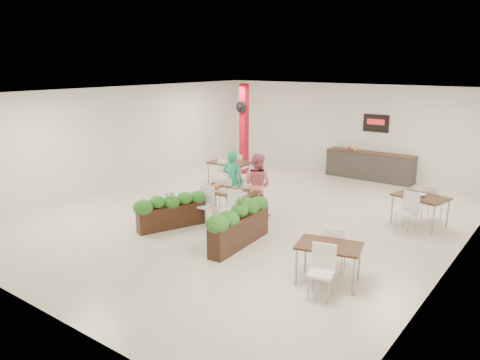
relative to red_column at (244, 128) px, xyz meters
name	(u,v)px	position (x,y,z in m)	size (l,w,h in m)	color
ground	(251,215)	(3.00, -3.79, -1.64)	(12.00, 12.00, 0.00)	beige
room_shell	(251,140)	(3.00, -3.79, 0.36)	(10.10, 12.10, 3.22)	white
red_column	(244,128)	(0.00, 0.00, 0.00)	(0.40, 0.41, 3.20)	#AA0B1F
service_counter	(370,165)	(4.00, 1.86, -1.15)	(3.00, 0.64, 2.20)	#292624
main_table	(229,195)	(2.71, -4.34, -1.01)	(1.48, 1.75, 0.92)	#311D10
diner_man	(233,180)	(2.32, -3.68, -0.82)	(0.60, 0.40, 1.65)	#249F79
diner_woman	(257,185)	(3.12, -3.68, -0.81)	(0.81, 0.63, 1.66)	#E3657C
planter_left	(171,208)	(2.01, -5.71, -1.15)	(0.92, 1.72, 0.95)	black
planter_right	(240,224)	(4.02, -5.64, -1.13)	(0.54, 2.09, 1.10)	black
side_table_a	(230,165)	(0.57, -1.53, -1.00)	(1.41, 1.65, 0.92)	#311D10
side_table_b	(420,201)	(6.77, -1.91, -1.01)	(1.36, 1.67, 0.92)	#311D10
side_table_c	(329,251)	(6.38, -6.12, -1.02)	(1.28, 1.67, 0.92)	#311D10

